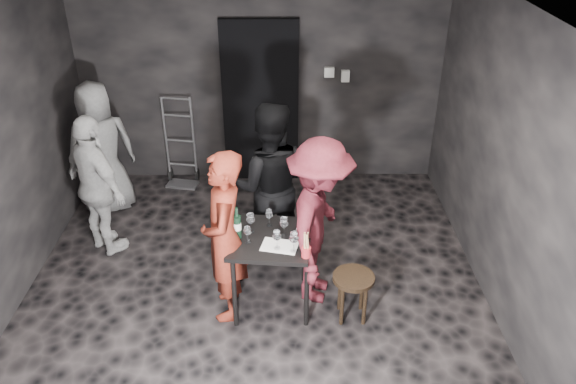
{
  "coord_description": "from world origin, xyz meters",
  "views": [
    {
      "loc": [
        0.29,
        -4.22,
        3.65
      ],
      "look_at": [
        0.33,
        0.25,
        1.04
      ],
      "focal_mm": 35.0,
      "sensor_mm": 36.0,
      "label": 1
    }
  ],
  "objects_px": {
    "woman_black": "(269,172)",
    "man_maroon": "(319,215)",
    "stool": "(353,284)",
    "hand_truck": "(182,168)",
    "bystander_grey": "(100,145)",
    "tasting_table": "(271,246)",
    "wine_bottle": "(237,226)",
    "bystander_cream": "(97,184)",
    "breadstick_cup": "(306,245)",
    "server_red": "(224,230)"
  },
  "relations": [
    {
      "from": "man_maroon",
      "to": "breadstick_cup",
      "type": "distance_m",
      "value": 0.43
    },
    {
      "from": "wine_bottle",
      "to": "breadstick_cup",
      "type": "relative_size",
      "value": 1.23
    },
    {
      "from": "hand_truck",
      "to": "server_red",
      "type": "relative_size",
      "value": 0.65
    },
    {
      "from": "bystander_cream",
      "to": "breadstick_cup",
      "type": "relative_size",
      "value": 6.37
    },
    {
      "from": "bystander_grey",
      "to": "wine_bottle",
      "type": "relative_size",
      "value": 5.47
    },
    {
      "from": "bystander_cream",
      "to": "breadstick_cup",
      "type": "height_order",
      "value": "bystander_cream"
    },
    {
      "from": "tasting_table",
      "to": "bystander_cream",
      "type": "height_order",
      "value": "bystander_cream"
    },
    {
      "from": "hand_truck",
      "to": "wine_bottle",
      "type": "height_order",
      "value": "hand_truck"
    },
    {
      "from": "hand_truck",
      "to": "bystander_grey",
      "type": "distance_m",
      "value": 1.19
    },
    {
      "from": "bystander_cream",
      "to": "man_maroon",
      "type": "bearing_deg",
      "value": -156.91
    },
    {
      "from": "bystander_grey",
      "to": "man_maroon",
      "type": "bearing_deg",
      "value": 117.02
    },
    {
      "from": "hand_truck",
      "to": "server_red",
      "type": "bearing_deg",
      "value": -61.63
    },
    {
      "from": "bystander_cream",
      "to": "server_red",
      "type": "bearing_deg",
      "value": -173.34
    },
    {
      "from": "tasting_table",
      "to": "man_maroon",
      "type": "height_order",
      "value": "man_maroon"
    },
    {
      "from": "hand_truck",
      "to": "man_maroon",
      "type": "height_order",
      "value": "man_maroon"
    },
    {
      "from": "hand_truck",
      "to": "bystander_cream",
      "type": "height_order",
      "value": "bystander_cream"
    },
    {
      "from": "wine_bottle",
      "to": "server_red",
      "type": "bearing_deg",
      "value": -134.83
    },
    {
      "from": "woman_black",
      "to": "bystander_grey",
      "type": "bearing_deg",
      "value": -28.32
    },
    {
      "from": "server_red",
      "to": "woman_black",
      "type": "height_order",
      "value": "woman_black"
    },
    {
      "from": "woman_black",
      "to": "wine_bottle",
      "type": "relative_size",
      "value": 6.44
    },
    {
      "from": "stool",
      "to": "bystander_grey",
      "type": "xyz_separation_m",
      "value": [
        -2.74,
        1.93,
        0.47
      ]
    },
    {
      "from": "stool",
      "to": "woman_black",
      "type": "xyz_separation_m",
      "value": [
        -0.77,
        0.97,
        0.62
      ]
    },
    {
      "from": "tasting_table",
      "to": "server_red",
      "type": "relative_size",
      "value": 0.42
    },
    {
      "from": "hand_truck",
      "to": "tasting_table",
      "type": "height_order",
      "value": "hand_truck"
    },
    {
      "from": "hand_truck",
      "to": "stool",
      "type": "height_order",
      "value": "hand_truck"
    },
    {
      "from": "man_maroon",
      "to": "bystander_grey",
      "type": "bearing_deg",
      "value": 70.1
    },
    {
      "from": "stool",
      "to": "wine_bottle",
      "type": "distance_m",
      "value": 1.17
    },
    {
      "from": "woman_black",
      "to": "wine_bottle",
      "type": "height_order",
      "value": "woman_black"
    },
    {
      "from": "woman_black",
      "to": "breadstick_cup",
      "type": "xyz_separation_m",
      "value": [
        0.34,
        -1.04,
        -0.14
      ]
    },
    {
      "from": "tasting_table",
      "to": "stool",
      "type": "bearing_deg",
      "value": -16.03
    },
    {
      "from": "woman_black",
      "to": "breadstick_cup",
      "type": "distance_m",
      "value": 1.11
    },
    {
      "from": "stool",
      "to": "bystander_cream",
      "type": "bearing_deg",
      "value": 156.85
    },
    {
      "from": "stool",
      "to": "man_maroon",
      "type": "relative_size",
      "value": 0.26
    },
    {
      "from": "server_red",
      "to": "wine_bottle",
      "type": "relative_size",
      "value": 5.77
    },
    {
      "from": "man_maroon",
      "to": "wine_bottle",
      "type": "distance_m",
      "value": 0.75
    },
    {
      "from": "tasting_table",
      "to": "wine_bottle",
      "type": "height_order",
      "value": "wine_bottle"
    },
    {
      "from": "wine_bottle",
      "to": "hand_truck",
      "type": "bearing_deg",
      "value": 111.22
    },
    {
      "from": "bystander_grey",
      "to": "wine_bottle",
      "type": "xyz_separation_m",
      "value": [
        1.7,
        -1.72,
        0.02
      ]
    },
    {
      "from": "bystander_cream",
      "to": "breadstick_cup",
      "type": "distance_m",
      "value": 2.41
    },
    {
      "from": "stool",
      "to": "woman_black",
      "type": "bearing_deg",
      "value": 128.57
    },
    {
      "from": "tasting_table",
      "to": "woman_black",
      "type": "distance_m",
      "value": 0.83
    },
    {
      "from": "bystander_cream",
      "to": "woman_black",
      "type": "bearing_deg",
      "value": -142.27
    },
    {
      "from": "woman_black",
      "to": "man_maroon",
      "type": "height_order",
      "value": "woman_black"
    },
    {
      "from": "stool",
      "to": "bystander_grey",
      "type": "bearing_deg",
      "value": 144.75
    },
    {
      "from": "woman_black",
      "to": "breadstick_cup",
      "type": "relative_size",
      "value": 7.9
    },
    {
      "from": "hand_truck",
      "to": "tasting_table",
      "type": "xyz_separation_m",
      "value": [
        1.21,
        -2.36,
        0.44
      ]
    },
    {
      "from": "bystander_grey",
      "to": "breadstick_cup",
      "type": "relative_size",
      "value": 6.7
    },
    {
      "from": "stool",
      "to": "wine_bottle",
      "type": "xyz_separation_m",
      "value": [
        -1.04,
        0.22,
        0.49
      ]
    },
    {
      "from": "server_red",
      "to": "man_maroon",
      "type": "distance_m",
      "value": 0.87
    },
    {
      "from": "breadstick_cup",
      "to": "wine_bottle",
      "type": "bearing_deg",
      "value": 154.3
    }
  ]
}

